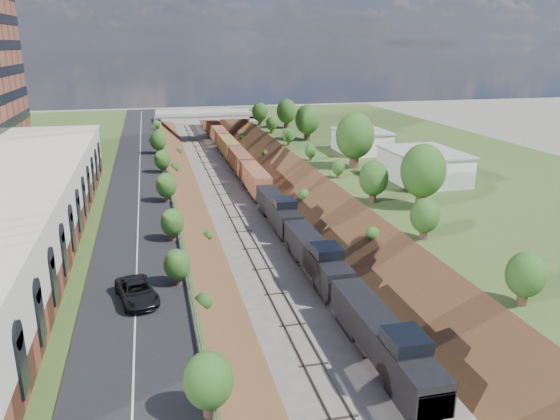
{
  "coord_description": "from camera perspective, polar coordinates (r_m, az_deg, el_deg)",
  "views": [
    {
      "loc": [
        -13.61,
        -16.29,
        23.62
      ],
      "look_at": [
        -0.2,
        39.67,
        6.0
      ],
      "focal_mm": 35.0,
      "sensor_mm": 36.0,
      "label": 1
    }
  ],
  "objects": [
    {
      "name": "embankment_right",
      "position": [
        83.56,
        4.22,
        0.56
      ],
      "size": [
        10.0,
        180.0,
        10.0
      ],
      "primitive_type": "cube",
      "rotation": [
        0.0,
        0.79,
        0.0
      ],
      "color": "brown",
      "rests_on": "ground"
    },
    {
      "name": "rail_right_track",
      "position": [
        81.46,
        -1.42,
        0.23
      ],
      "size": [
        1.58,
        180.0,
        0.18
      ],
      "primitive_type": "cube",
      "color": "gray",
      "rests_on": "ground"
    },
    {
      "name": "guardrail",
      "position": [
        78.23,
        -11.51,
        3.32
      ],
      "size": [
        0.1,
        171.0,
        0.7
      ],
      "color": "#99999E",
      "rests_on": "platform_left"
    },
    {
      "name": "suv",
      "position": [
        42.53,
        -14.72,
        -8.25
      ],
      "size": [
        3.67,
        5.91,
        1.53
      ],
      "primitive_type": "imported",
      "rotation": [
        0.0,
        0.0,
        0.22
      ],
      "color": "black",
      "rests_on": "road"
    },
    {
      "name": "road",
      "position": [
        78.54,
        -14.49,
        2.8
      ],
      "size": [
        8.0,
        180.0,
        0.1
      ],
      "primitive_type": "cube",
      "color": "black",
      "rests_on": "platform_left"
    },
    {
      "name": "overpass",
      "position": [
        140.21,
        -7.89,
        9.2
      ],
      "size": [
        24.5,
        8.3,
        7.4
      ],
      "color": "gray",
      "rests_on": "ground"
    },
    {
      "name": "white_building_far",
      "position": [
        98.87,
        8.53,
        7.04
      ],
      "size": [
        8.0,
        10.0,
        3.6
      ],
      "primitive_type": "cube",
      "color": "silver",
      "rests_on": "platform_right"
    },
    {
      "name": "platform_left",
      "position": [
        81.49,
        -26.72,
        0.14
      ],
      "size": [
        44.0,
        180.0,
        5.0
      ],
      "primitive_type": "cube",
      "color": "#3B5924",
      "rests_on": "ground"
    },
    {
      "name": "rail_left_track",
      "position": [
        80.59,
        -5.04,
        -0.02
      ],
      "size": [
        1.58,
        180.0,
        0.18
      ],
      "primitive_type": "cube",
      "color": "gray",
      "rests_on": "ground"
    },
    {
      "name": "tree_right_large",
      "position": [
        65.63,
        14.73,
        3.93
      ],
      "size": [
        5.25,
        5.25,
        7.61
      ],
      "color": "#473323",
      "rests_on": "platform_right"
    },
    {
      "name": "tree_left_crest",
      "position": [
        39.93,
        -9.75,
        -7.77
      ],
      "size": [
        2.45,
        2.45,
        3.55
      ],
      "color": "#473323",
      "rests_on": "platform_left"
    },
    {
      "name": "embankment_left",
      "position": [
        79.9,
        -11.0,
        -0.49
      ],
      "size": [
        10.0,
        180.0,
        10.0
      ],
      "primitive_type": "cube",
      "rotation": [
        0.0,
        0.79,
        0.0
      ],
      "color": "brown",
      "rests_on": "ground"
    },
    {
      "name": "white_building_near",
      "position": [
        79.47,
        14.74,
        4.39
      ],
      "size": [
        9.0,
        12.0,
        4.0
      ],
      "primitive_type": "cube",
      "color": "silver",
      "rests_on": "platform_right"
    },
    {
      "name": "platform_right",
      "position": [
        91.86,
        17.47,
        2.94
      ],
      "size": [
        44.0,
        180.0,
        5.0
      ],
      "primitive_type": "cube",
      "color": "#3B5924",
      "rests_on": "ground"
    },
    {
      "name": "freight_train",
      "position": [
        102.55,
        -4.11,
        5.05
      ],
      "size": [
        2.74,
        140.61,
        4.55
      ],
      "color": "black",
      "rests_on": "ground"
    }
  ]
}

